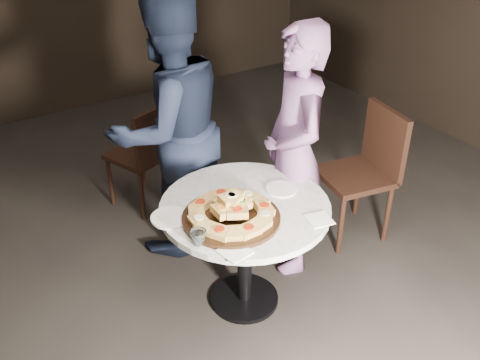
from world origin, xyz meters
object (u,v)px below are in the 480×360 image
object	(u,v)px
focaccia_pile	(232,210)
chair_right	(367,165)
table	(245,224)
serving_board	(231,218)
chair_far	(147,150)
diner_navy	(170,129)
diner_teal	(294,153)
water_glass	(198,237)

from	to	relation	value
focaccia_pile	chair_right	size ratio (longest dim) A/B	0.50
table	serving_board	bearing A→B (deg)	-150.10
serving_board	chair_right	distance (m)	1.27
table	chair_far	bearing A→B (deg)	91.60
table	chair_right	world-z (taller)	chair_right
table	chair_right	bearing A→B (deg)	8.59
focaccia_pile	diner_navy	world-z (taller)	diner_navy
focaccia_pile	diner_navy	xyz separation A→B (m)	(0.07, 0.84, 0.10)
serving_board	chair_right	world-z (taller)	chair_right
table	diner_navy	world-z (taller)	diner_navy
focaccia_pile	diner_navy	bearing A→B (deg)	85.45
chair_far	serving_board	bearing A→B (deg)	64.50
chair_right	focaccia_pile	bearing A→B (deg)	-68.09
diner_navy	chair_right	bearing A→B (deg)	146.36
chair_right	diner_teal	size ratio (longest dim) A/B	0.58
diner_teal	serving_board	bearing A→B (deg)	-47.82
chair_right	diner_teal	world-z (taller)	diner_teal
focaccia_pile	diner_teal	world-z (taller)	diner_teal
chair_far	chair_right	world-z (taller)	chair_right
chair_far	diner_navy	bearing A→B (deg)	65.26
table	focaccia_pile	bearing A→B (deg)	-149.91
water_glass	chair_far	size ratio (longest dim) A/B	0.10
chair_right	diner_teal	distance (m)	0.68
serving_board	diner_teal	distance (m)	0.67
chair_far	diner_navy	distance (m)	0.62
chair_right	serving_board	bearing A→B (deg)	-68.04
table	diner_navy	distance (m)	0.82
serving_board	chair_far	world-z (taller)	chair_far
chair_right	water_glass	bearing A→B (deg)	-66.65
serving_board	focaccia_pile	world-z (taller)	focaccia_pile
serving_board	diner_teal	bearing A→B (deg)	23.25
serving_board	diner_teal	size ratio (longest dim) A/B	0.32
diner_navy	diner_teal	world-z (taller)	diner_navy
chair_far	diner_teal	distance (m)	1.23
chair_far	table	bearing A→B (deg)	70.49
focaccia_pile	chair_right	xyz separation A→B (m)	(1.23, 0.24, -0.23)
serving_board	water_glass	bearing A→B (deg)	-160.51
table	serving_board	distance (m)	0.21
chair_far	chair_right	size ratio (longest dim) A/B	0.91
focaccia_pile	diner_teal	size ratio (longest dim) A/B	0.29
chair_right	diner_teal	xyz separation A→B (m)	(-0.62, 0.02, 0.26)
serving_board	focaccia_pile	size ratio (longest dim) A/B	1.11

